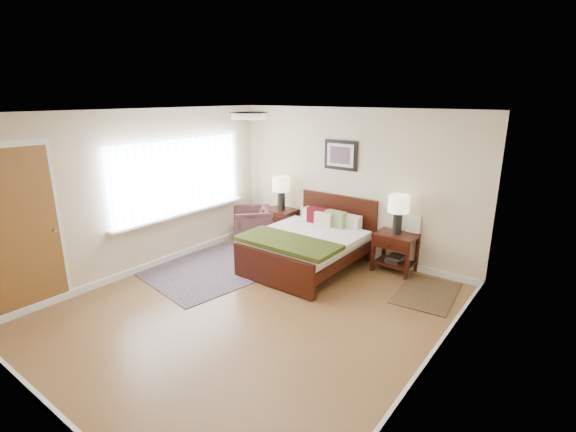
% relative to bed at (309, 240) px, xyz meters
% --- Properties ---
extents(floor, '(5.00, 5.00, 0.00)m').
position_rel_bed_xyz_m(floor, '(0.20, -1.57, -0.47)').
color(floor, brown).
rests_on(floor, ground).
extents(back_wall, '(4.50, 0.04, 2.50)m').
position_rel_bed_xyz_m(back_wall, '(0.20, 0.93, 0.78)').
color(back_wall, beige).
rests_on(back_wall, ground).
extents(front_wall, '(4.50, 0.04, 2.50)m').
position_rel_bed_xyz_m(front_wall, '(0.20, -4.07, 0.78)').
color(front_wall, beige).
rests_on(front_wall, ground).
extents(left_wall, '(0.04, 5.00, 2.50)m').
position_rel_bed_xyz_m(left_wall, '(-2.05, -1.57, 0.78)').
color(left_wall, beige).
rests_on(left_wall, ground).
extents(right_wall, '(0.04, 5.00, 2.50)m').
position_rel_bed_xyz_m(right_wall, '(2.45, -1.57, 0.78)').
color(right_wall, beige).
rests_on(right_wall, ground).
extents(ceiling, '(4.50, 5.00, 0.02)m').
position_rel_bed_xyz_m(ceiling, '(0.20, -1.57, 2.03)').
color(ceiling, white).
rests_on(ceiling, back_wall).
extents(window, '(0.11, 2.72, 1.32)m').
position_rel_bed_xyz_m(window, '(-1.99, -0.87, 0.90)').
color(window, silver).
rests_on(window, left_wall).
extents(door, '(0.06, 1.00, 2.18)m').
position_rel_bed_xyz_m(door, '(-2.03, -3.32, 0.60)').
color(door, silver).
rests_on(door, ground).
extents(ceil_fixture, '(0.44, 0.44, 0.08)m').
position_rel_bed_xyz_m(ceil_fixture, '(0.20, -1.57, 1.99)').
color(ceil_fixture, white).
rests_on(ceil_fixture, ceiling).
extents(bed, '(1.57, 1.89, 1.02)m').
position_rel_bed_xyz_m(bed, '(0.00, 0.00, 0.00)').
color(bed, '#361408').
rests_on(bed, ground).
extents(wall_art, '(0.62, 0.05, 0.50)m').
position_rel_bed_xyz_m(wall_art, '(0.00, 0.90, 1.25)').
color(wall_art, black).
rests_on(wall_art, back_wall).
extents(nightstand_left, '(0.53, 0.48, 0.64)m').
position_rel_bed_xyz_m(nightstand_left, '(-1.11, 0.68, 0.04)').
color(nightstand_left, '#361408').
rests_on(nightstand_left, ground).
extents(nightstand_right, '(0.62, 0.47, 0.62)m').
position_rel_bed_xyz_m(nightstand_right, '(1.16, 0.68, -0.09)').
color(nightstand_right, '#361408').
rests_on(nightstand_right, ground).
extents(lamp_left, '(0.32, 0.32, 0.61)m').
position_rel_bed_xyz_m(lamp_left, '(-1.11, 0.70, 0.59)').
color(lamp_left, black).
rests_on(lamp_left, nightstand_left).
extents(lamp_right, '(0.32, 0.32, 0.61)m').
position_rel_bed_xyz_m(lamp_right, '(1.16, 0.70, 0.57)').
color(lamp_right, black).
rests_on(lamp_right, nightstand_right).
extents(armchair, '(0.99, 0.99, 0.65)m').
position_rel_bed_xyz_m(armchair, '(-1.60, 0.43, -0.15)').
color(armchair, brown).
rests_on(armchair, ground).
extents(rug_persian, '(2.07, 2.66, 0.01)m').
position_rel_bed_xyz_m(rug_persian, '(-1.15, -0.80, -0.47)').
color(rug_persian, '#0D1345').
rests_on(rug_persian, ground).
extents(rug_navy, '(0.86, 1.19, 0.01)m').
position_rel_bed_xyz_m(rug_navy, '(1.85, 0.23, -0.47)').
color(rug_navy, black).
rests_on(rug_navy, ground).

